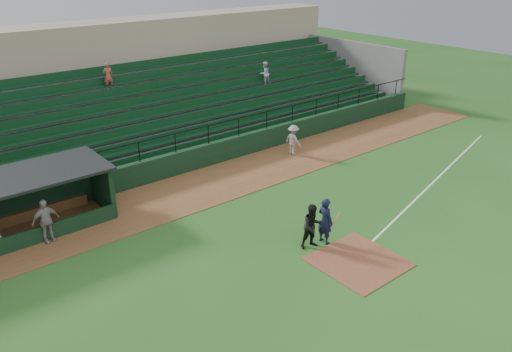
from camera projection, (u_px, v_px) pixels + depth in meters
ground at (338, 250)px, 19.27m from camera, size 90.00×90.00×0.00m
warning_track at (218, 182)px, 24.94m from camera, size 40.00×4.00×0.03m
home_plate_dirt at (358, 261)px, 18.56m from camera, size 3.00×3.00×0.03m
foul_line at (431, 185)px, 24.73m from camera, size 17.49×4.44×0.01m
stadium_structure at (135, 102)px, 30.02m from camera, size 38.00×13.08×6.40m
batter_at_plate at (325, 221)px, 19.46m from camera, size 1.03×0.72×1.90m
umpire at (313, 226)px, 19.15m from camera, size 1.03×0.89×1.81m
runner at (293, 140)px, 28.05m from camera, size 0.70×1.14×1.71m
dugout_player_a at (46, 221)px, 19.47m from camera, size 1.11×0.55×1.82m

